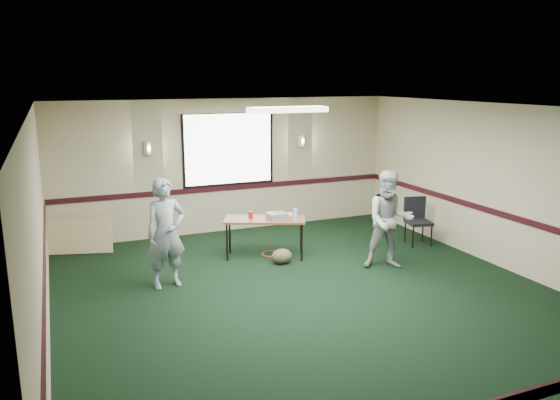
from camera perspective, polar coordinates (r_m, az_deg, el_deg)
name	(u,v)px	position (r m, az deg, el deg)	size (l,w,h in m)	color
ground	(315,300)	(7.92, 3.70, -10.43)	(8.00, 8.00, 0.00)	black
room_shell	(261,169)	(9.36, -1.96, 3.29)	(8.00, 8.02, 8.00)	tan
folding_table	(265,221)	(9.54, -1.60, -2.24)	(1.51, 1.07, 0.70)	#543418
projector	(277,216)	(9.48, -0.31, -1.67)	(0.32, 0.27, 0.11)	gray
game_console	(287,215)	(9.70, 0.70, -1.53)	(0.18, 0.15, 0.05)	silver
red_cup	(251,215)	(9.54, -3.08, -1.56)	(0.08, 0.08, 0.12)	#AE190B
water_bottle	(295,215)	(9.34, 1.61, -1.56)	(0.07, 0.07, 0.22)	#96CBF6
duffel_bag	(282,256)	(9.35, 0.18, -5.89)	(0.36, 0.27, 0.26)	#494129
cable_coil	(271,254)	(9.85, -0.90, -5.64)	(0.35, 0.35, 0.02)	#D84A1B
folded_table	(77,236)	(10.49, -20.45, -3.56)	(1.24, 0.05, 0.64)	tan
conference_chair	(417,217)	(10.68, 14.11, -1.71)	(0.52, 0.53, 0.89)	black
person_left	(166,233)	(8.33, -11.83, -3.43)	(0.61, 0.40, 1.67)	#415F8F
person_right	(389,220)	(9.13, 11.36, -2.07)	(0.80, 0.62, 1.64)	#7DA5C3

